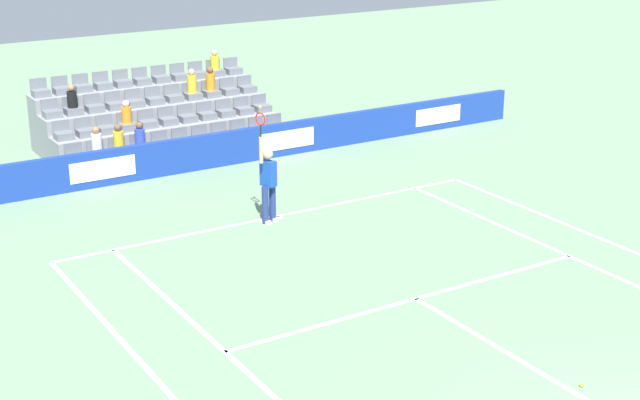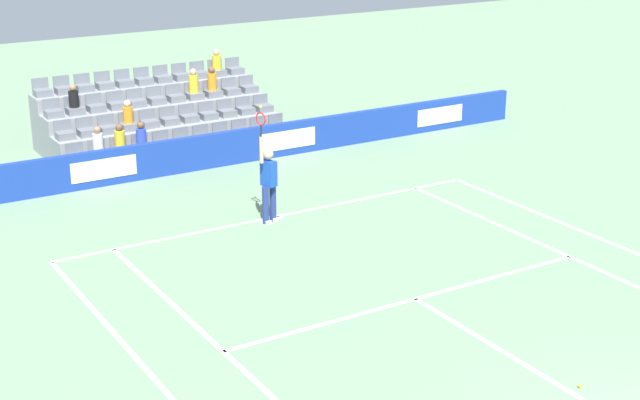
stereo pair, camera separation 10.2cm
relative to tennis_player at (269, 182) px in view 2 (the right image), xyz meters
The scene contains 12 objects.
line_baseline 1.08m from the tennis_player, 147.12° to the right, with size 10.97×0.10×0.01m, color white.
line_service 5.36m from the tennis_player, 93.94° to the left, with size 8.23×0.10×0.01m, color white.
line_centre_service 8.52m from the tennis_player, 92.45° to the left, with size 0.10×6.40×0.01m, color white.
line_singles_sideline_left 6.90m from the tennis_player, 56.69° to the left, with size 0.10×11.89×0.01m, color white.
line_singles_sideline_right 7.32m from the tennis_player, 128.10° to the left, with size 0.10×11.89×0.01m, color white.
line_doubles_sideline_left 7.74m from the tennis_player, 48.11° to the left, with size 0.10×11.89×0.01m, color white.
line_doubles_sideline_right 8.23m from the tennis_player, 135.68° to the left, with size 0.10×11.89×0.01m, color white.
line_centre_mark 1.06m from the tennis_player, 159.68° to the right, with size 0.10×0.20×0.01m, color white.
sponsor_barrier 4.74m from the tennis_player, 94.41° to the right, with size 22.18×0.22×0.97m.
tennis_player is the anchor object (origin of this frame).
stadium_stand 7.65m from the tennis_player, 92.67° to the right, with size 6.82×3.80×2.53m.
loose_tennis_ball 9.40m from the tennis_player, 93.67° to the left, with size 0.07×0.07×0.07m, color #D1E533.
Camera 2 is at (10.32, 6.98, 7.82)m, focal length 53.52 mm.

